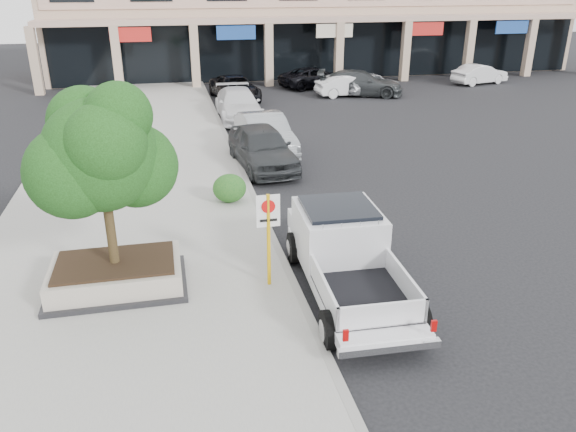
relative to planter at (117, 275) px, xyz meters
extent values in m
plane|color=black|center=(5.69, -0.42, -0.48)|extent=(120.00, 120.00, 0.00)
cube|color=gray|center=(0.19, 5.58, -0.40)|extent=(8.00, 52.00, 0.15)
cube|color=gray|center=(4.14, 5.58, -0.40)|extent=(0.20, 52.00, 0.15)
cube|color=tan|center=(13.69, 33.58, 4.02)|extent=(40.00, 10.00, 9.00)
cube|color=tan|center=(13.69, 27.48, 3.82)|extent=(40.00, 2.20, 0.35)
cube|color=tan|center=(-6.31, 26.63, 1.62)|extent=(0.55, 0.55, 4.20)
cube|color=black|center=(13.69, 28.53, 1.52)|extent=(39.20, 0.08, 3.90)
cube|color=black|center=(0.00, 0.00, -0.27)|extent=(3.20, 2.20, 0.12)
cube|color=#A09586|center=(0.00, 0.00, 0.04)|extent=(3.00, 2.00, 0.50)
cube|color=black|center=(0.00, 0.00, 0.32)|extent=(2.70, 1.70, 0.06)
cylinder|color=#322613|center=(0.00, 0.00, 1.45)|extent=(0.22, 0.22, 2.20)
sphere|color=#15330E|center=(0.00, 0.00, 2.95)|extent=(2.50, 2.50, 2.50)
sphere|color=#15330E|center=(0.70, 0.30, 2.55)|extent=(1.90, 1.90, 1.90)
sphere|color=#15330E|center=(-0.30, 0.50, 3.55)|extent=(1.60, 1.60, 1.60)
cylinder|color=#E4AA0C|center=(3.55, -0.64, 0.82)|extent=(0.09, 0.09, 2.30)
cube|color=white|center=(3.55, -0.64, 1.57)|extent=(0.55, 0.03, 0.78)
cylinder|color=red|center=(3.55, -0.67, 1.69)|extent=(0.32, 0.02, 0.32)
ellipsoid|color=#144618|center=(3.29, 4.94, 0.14)|extent=(1.10, 0.99, 0.93)
imported|color=#292B2E|center=(5.04, 8.70, 0.36)|extent=(2.46, 5.07, 1.67)
imported|color=gray|center=(5.53, 10.80, 0.34)|extent=(2.11, 5.06, 1.63)
imported|color=silver|center=(5.27, 17.23, 0.30)|extent=(2.18, 5.33, 1.54)
imported|color=black|center=(5.73, 22.20, 0.25)|extent=(2.89, 5.42, 1.45)
imported|color=#97999E|center=(14.54, 22.28, 0.22)|extent=(4.43, 2.99, 1.40)
imported|color=silver|center=(12.88, 22.00, 0.19)|extent=(4.14, 1.73, 1.33)
imported|color=#313436|center=(13.71, 21.98, 0.30)|extent=(5.79, 3.95, 1.56)
imported|color=black|center=(11.57, 25.50, 0.19)|extent=(5.28, 3.79, 1.34)
imported|color=gray|center=(13.79, 23.09, 0.19)|extent=(4.20, 2.86, 1.33)
imported|color=silver|center=(23.36, 24.18, 0.20)|extent=(4.36, 2.44, 1.36)
camera|label=1|loc=(1.45, -12.26, 6.47)|focal=35.00mm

